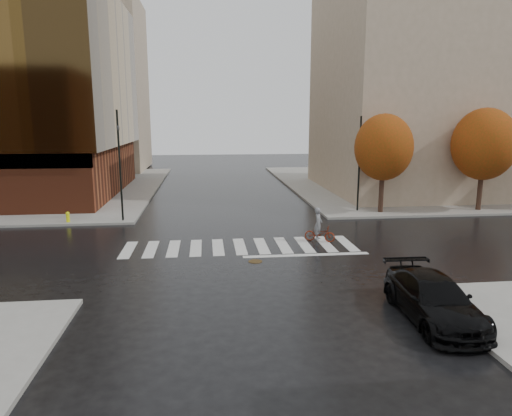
{
  "coord_description": "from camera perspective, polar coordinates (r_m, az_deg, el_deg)",
  "views": [
    {
      "loc": [
        -1.63,
        -21.55,
        6.34
      ],
      "look_at": [
        0.79,
        0.31,
        2.0
      ],
      "focal_mm": 32.0,
      "sensor_mm": 36.0,
      "label": 1
    }
  ],
  "objects": [
    {
      "name": "tree_ne_b",
      "position": [
        34.47,
        26.63,
        7.13
      ],
      "size": [
        4.2,
        4.2,
        6.89
      ],
      "color": "black",
      "rests_on": "sidewalk_ne"
    },
    {
      "name": "building_nw_far",
      "position": [
        60.41,
        -20.72,
        14.08
      ],
      "size": [
        14.0,
        12.0,
        20.0
      ],
      "primitive_type": "cube",
      "color": "tan",
      "rests_on": "sidewalk_nw"
    },
    {
      "name": "cyclist",
      "position": [
        24.01,
        7.91,
        -2.74
      ],
      "size": [
        1.67,
        1.16,
        1.8
      ],
      "rotation": [
        0.0,
        0.0,
        1.14
      ],
      "color": "maroon",
      "rests_on": "ground"
    },
    {
      "name": "traffic_light_nw",
      "position": [
        28.8,
        -16.69,
        5.83
      ],
      "size": [
        0.17,
        0.14,
        6.69
      ],
      "rotation": [
        0.0,
        0.0,
        -1.6
      ],
      "color": "black",
      "rests_on": "sidewalk_nw"
    },
    {
      "name": "fire_hydrant",
      "position": [
        29.85,
        -22.47,
        -0.97
      ],
      "size": [
        0.23,
        0.23,
        0.64
      ],
      "color": "#E9F20E",
      "rests_on": "sidewalk_nw"
    },
    {
      "name": "building_ne_tan",
      "position": [
        42.91,
        20.07,
        14.26
      ],
      "size": [
        16.0,
        16.0,
        18.0
      ],
      "primitive_type": "cube",
      "color": "tan",
      "rests_on": "sidewalk_ne"
    },
    {
      "name": "sidewalk_ne",
      "position": [
        48.6,
        21.52,
        2.98
      ],
      "size": [
        30.0,
        30.0,
        0.15
      ],
      "primitive_type": "cube",
      "color": "gray",
      "rests_on": "ground"
    },
    {
      "name": "crosswalk",
      "position": [
        23.0,
        -2.02,
        -4.83
      ],
      "size": [
        12.0,
        3.0,
        0.01
      ],
      "primitive_type": "cube",
      "color": "silver",
      "rests_on": "ground"
    },
    {
      "name": "sedan",
      "position": [
        15.82,
        21.3,
        -10.53
      ],
      "size": [
        2.09,
        4.86,
        1.4
      ],
      "primitive_type": "imported",
      "rotation": [
        0.0,
        0.0,
        -0.03
      ],
      "color": "black",
      "rests_on": "ground"
    },
    {
      "name": "tree_ne_a",
      "position": [
        31.26,
        15.67,
        7.3
      ],
      "size": [
        3.8,
        3.8,
        6.5
      ],
      "color": "black",
      "rests_on": "sidewalk_ne"
    },
    {
      "name": "manhole",
      "position": [
        20.66,
        -0.09,
        -6.69
      ],
      "size": [
        0.82,
        0.82,
        0.01
      ],
      "primitive_type": "cylinder",
      "rotation": [
        0.0,
        0.0,
        -0.37
      ],
      "color": "#503B1C",
      "rests_on": "ground"
    },
    {
      "name": "traffic_light_ne",
      "position": [
        31.5,
        12.81,
        6.02
      ],
      "size": [
        0.16,
        0.18,
        6.34
      ],
      "rotation": [
        0.0,
        0.0,
        2.92
      ],
      "color": "black",
      "rests_on": "sidewalk_ne"
    },
    {
      "name": "ground",
      "position": [
        22.53,
        -1.92,
        -5.19
      ],
      "size": [
        120.0,
        120.0,
        0.0
      ],
      "primitive_type": "plane",
      "color": "black",
      "rests_on": "ground"
    }
  ]
}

